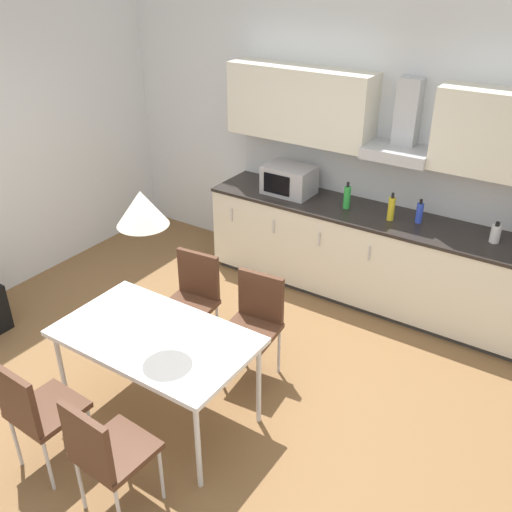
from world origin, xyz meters
name	(u,v)px	position (x,y,z in m)	size (l,w,h in m)	color
ground_plane	(190,399)	(0.00, 0.00, -0.01)	(7.62, 7.27, 0.02)	brown
wall_back	(344,137)	(0.00, 2.47, 1.43)	(6.10, 0.10, 2.86)	silver
kitchen_counter	(381,259)	(0.64, 2.10, 0.45)	(3.51, 0.67, 0.89)	#333333
backsplash_tile	(402,181)	(0.64, 2.41, 1.13)	(3.49, 0.02, 0.49)	silver
upper_wall_cabinets	(404,121)	(0.64, 2.26, 1.73)	(3.49, 0.40, 0.68)	silver
microwave	(289,180)	(-0.39, 2.10, 1.03)	(0.48, 0.35, 0.28)	#ADADB2
bottle_white	(496,234)	(1.58, 2.12, 0.96)	(0.08, 0.08, 0.18)	white
bottle_green	(347,197)	(0.25, 2.08, 1.00)	(0.07, 0.07, 0.26)	green
bottle_yellow	(391,208)	(0.69, 2.06, 1.00)	(0.06, 0.06, 0.26)	yellow
bottle_blue	(419,213)	(0.92, 2.15, 0.98)	(0.06, 0.06, 0.22)	blue
dining_table	(155,340)	(-0.06, -0.24, 0.68)	(1.36, 0.80, 0.73)	white
chair_far_left	(193,294)	(-0.37, 0.54, 0.53)	(0.44, 0.44, 0.87)	#4C2D1E
chair_near_right	(104,449)	(0.24, -1.03, 0.53)	(0.42, 0.42, 0.87)	#4C2D1E
chair_near_left	(35,407)	(-0.37, -1.03, 0.53)	(0.42, 0.42, 0.87)	#4C2D1E
chair_far_right	(255,317)	(0.24, 0.54, 0.53)	(0.44, 0.44, 0.87)	#4C2D1E
pendant_lamp	(142,208)	(-0.06, -0.24, 1.67)	(0.32, 0.32, 0.22)	silver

